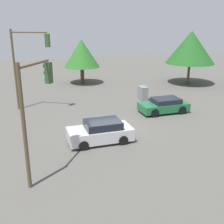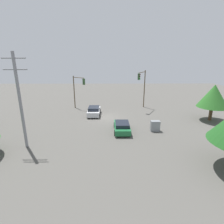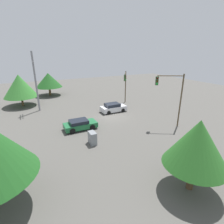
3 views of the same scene
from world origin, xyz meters
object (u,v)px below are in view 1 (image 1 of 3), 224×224
Objects in this scene: sedan_silver at (101,132)px; sedan_green at (164,105)px; traffic_signal_main at (35,101)px; traffic_signal_cross at (27,57)px; electrical_cabinet at (143,93)px.

sedan_silver is 7.96m from sedan_green.
sedan_green is (-4.14, 6.80, -0.06)m from sedan_silver.
sedan_silver reaches higher than sedan_green.
traffic_signal_main is (7.25, -10.83, 3.37)m from sedan_green.
traffic_signal_cross reaches higher than sedan_silver.
traffic_signal_main is at bearing -60.90° from traffic_signal_cross.
sedan_silver is 1.01× the size of sedan_green.
traffic_signal_main reaches higher than sedan_silver.
traffic_signal_main is 16.04m from electrical_cabinet.
electrical_cabinet is (0.07, 10.61, -3.96)m from traffic_signal_cross.
sedan_green is at bearing 8.01° from traffic_signal_cross.
traffic_signal_main is at bearing -43.17° from electrical_cabinet.
electrical_cabinet is at bearing -38.80° from sedan_silver.
electrical_cabinet is at bearing 29.31° from traffic_signal_cross.
sedan_silver is 0.70× the size of traffic_signal_main.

